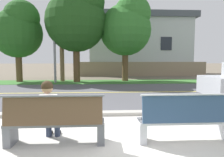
% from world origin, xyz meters
% --- Properties ---
extents(ground_plane, '(140.00, 140.00, 0.00)m').
position_xyz_m(ground_plane, '(0.00, 8.00, 0.00)').
color(ground_plane, '#665B4C').
extents(sidewalk_pavement, '(44.00, 3.60, 0.01)m').
position_xyz_m(sidewalk_pavement, '(0.00, 0.40, 0.01)').
color(sidewalk_pavement, beige).
rests_on(sidewalk_pavement, ground_plane).
extents(curb_edge, '(44.00, 0.30, 0.11)m').
position_xyz_m(curb_edge, '(0.00, 2.35, 0.06)').
color(curb_edge, '#ADA89E').
rests_on(curb_edge, ground_plane).
extents(street_asphalt, '(52.00, 8.00, 0.01)m').
position_xyz_m(street_asphalt, '(0.00, 6.50, 0.00)').
color(street_asphalt, '#515156').
rests_on(street_asphalt, ground_plane).
extents(road_centre_line, '(48.00, 0.14, 0.01)m').
position_xyz_m(road_centre_line, '(0.00, 6.50, 0.01)').
color(road_centre_line, '#E0CC4C').
rests_on(road_centre_line, ground_plane).
extents(far_verge_grass, '(48.00, 2.80, 0.02)m').
position_xyz_m(far_verge_grass, '(0.00, 11.31, 0.01)').
color(far_verge_grass, '#38702D').
rests_on(far_verge_grass, ground_plane).
extents(bench_left, '(1.88, 0.48, 1.01)m').
position_xyz_m(bench_left, '(-1.28, 0.30, 0.46)').
color(bench_left, slate).
rests_on(bench_left, ground_plane).
extents(bench_right, '(1.88, 0.48, 1.01)m').
position_xyz_m(bench_right, '(1.28, 0.30, 0.46)').
color(bench_right, silver).
rests_on(bench_right, ground_plane).
extents(seated_person_white, '(0.52, 0.68, 1.25)m').
position_xyz_m(seated_person_white, '(-1.43, 0.47, 0.68)').
color(seated_person_white, '#333D56').
rests_on(seated_person_white, ground_plane).
extents(streetlamp, '(0.24, 2.10, 6.99)m').
position_xyz_m(streetlamp, '(-3.57, 11.11, 4.00)').
color(streetlamp, gray).
rests_on(streetlamp, ground_plane).
extents(shade_tree_far_left, '(3.53, 3.53, 5.82)m').
position_xyz_m(shade_tree_far_left, '(-6.27, 11.74, 3.78)').
color(shade_tree_far_left, brown).
rests_on(shade_tree_far_left, ground_plane).
extents(shade_tree_left, '(4.36, 4.36, 7.19)m').
position_xyz_m(shade_tree_left, '(-2.00, 11.44, 4.67)').
color(shade_tree_left, brown).
rests_on(shade_tree_left, ground_plane).
extents(shade_tree_centre, '(3.84, 3.84, 6.34)m').
position_xyz_m(shade_tree_centre, '(1.62, 11.83, 4.12)').
color(shade_tree_centre, brown).
rests_on(shade_tree_centre, ground_plane).
extents(garden_wall, '(13.00, 0.36, 1.40)m').
position_xyz_m(garden_wall, '(3.70, 16.39, 0.70)').
color(garden_wall, gray).
rests_on(garden_wall, ground_plane).
extents(house_across_street, '(11.25, 6.91, 6.41)m').
position_xyz_m(house_across_street, '(3.78, 19.59, 3.25)').
color(house_across_street, '#B7BCC1').
rests_on(house_across_street, ground_plane).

